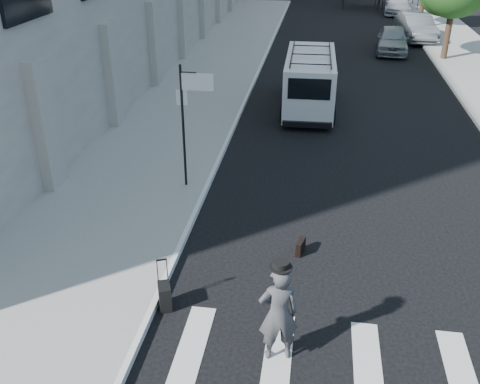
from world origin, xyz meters
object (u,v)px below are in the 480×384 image
(cargo_van, at_px, (310,81))
(parked_car_a, at_px, (392,40))
(businessman, at_px, (279,314))
(suitcase, at_px, (165,296))
(parked_car_c, at_px, (398,4))
(briefcase, at_px, (301,247))
(parked_car_b, at_px, (416,27))

(cargo_van, height_order, parked_car_a, cargo_van)
(businessman, distance_m, suitcase, 2.66)
(businessman, height_order, suitcase, businessman)
(suitcase, relative_size, parked_car_c, 0.23)
(suitcase, height_order, cargo_van, cargo_van)
(suitcase, height_order, parked_car_a, parked_car_a)
(briefcase, relative_size, parked_car_b, 0.09)
(suitcase, relative_size, parked_car_b, 0.22)
(briefcase, relative_size, suitcase, 0.41)
(parked_car_a, xyz_separation_m, parked_car_c, (1.80, 13.70, -0.03))
(businessman, distance_m, cargo_van, 14.07)
(businessman, relative_size, parked_car_a, 0.46)
(briefcase, height_order, parked_car_b, parked_car_b)
(cargo_van, distance_m, parked_car_b, 15.49)
(cargo_van, relative_size, parked_car_b, 1.21)
(briefcase, height_order, cargo_van, cargo_van)
(parked_car_a, relative_size, parked_car_c, 0.89)
(cargo_van, bearing_deg, parked_car_a, 66.52)
(cargo_van, bearing_deg, businessman, -91.29)
(suitcase, bearing_deg, briefcase, 21.24)
(cargo_van, relative_size, parked_car_a, 1.37)
(parked_car_b, bearing_deg, businessman, -109.80)
(businessman, distance_m, parked_car_c, 38.83)
(suitcase, bearing_deg, parked_car_a, 52.89)
(suitcase, bearing_deg, cargo_van, 58.40)
(cargo_van, bearing_deg, suitcase, -101.55)
(businessman, xyz_separation_m, suitcase, (-2.36, 1.00, -0.69))
(cargo_van, bearing_deg, parked_car_b, 65.50)
(businessman, distance_m, briefcase, 3.50)
(briefcase, distance_m, parked_car_b, 25.59)
(briefcase, height_order, parked_car_a, parked_car_a)
(cargo_van, relative_size, parked_car_c, 1.23)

